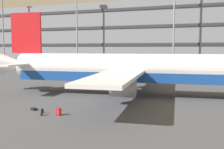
# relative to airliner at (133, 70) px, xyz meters

# --- Properties ---
(ground_plane) EXTENTS (600.00, 600.00, 0.00)m
(ground_plane) POSITION_rel_airliner_xyz_m (0.57, 0.68, -3.25)
(ground_plane) COLOR #424449
(terminal_structure) EXTENTS (170.20, 19.41, 18.41)m
(terminal_structure) POSITION_rel_airliner_xyz_m (0.57, 45.33, 5.96)
(terminal_structure) COLOR slate
(terminal_structure) RESTS_ON ground_plane
(airliner) EXTENTS (38.02, 30.82, 10.80)m
(airliner) POSITION_rel_airliner_xyz_m (0.00, 0.00, 0.00)
(airliner) COLOR silver
(airliner) RESTS_ON ground_plane
(light_mast_far_left) EXTENTS (1.80, 0.50, 24.70)m
(light_mast_far_left) POSITION_rel_airliner_xyz_m (-48.84, 30.85, 10.83)
(light_mast_far_left) COLOR gray
(light_mast_far_left) RESTS_ON ground_plane
(light_mast_left) EXTENTS (1.80, 0.50, 23.01)m
(light_mast_left) POSITION_rel_airliner_xyz_m (-24.44, 30.85, 9.97)
(light_mast_left) COLOR gray
(light_mast_left) RESTS_ON ground_plane
(light_mast_center_left) EXTENTS (1.80, 0.50, 26.53)m
(light_mast_center_left) POSITION_rel_airliner_xyz_m (0.65, 30.85, 11.77)
(light_mast_center_left) COLOR gray
(light_mast_center_left) RESTS_ON ground_plane
(suitcase_upright) EXTENTS (0.75, 0.59, 0.21)m
(suitcase_upright) POSITION_rel_airliner_xyz_m (-6.60, -11.56, -3.14)
(suitcase_upright) COLOR black
(suitcase_upright) RESTS_ON ground_plane
(suitcase_silver) EXTENTS (0.52, 0.37, 0.76)m
(suitcase_silver) POSITION_rel_airliner_xyz_m (-3.29, -12.45, -2.89)
(suitcase_silver) COLOR #B21E23
(suitcase_silver) RESTS_ON ground_plane
(backpack_small) EXTENTS (0.32, 0.37, 0.54)m
(backpack_small) POSITION_rel_airliner_xyz_m (-4.65, -13.14, -3.01)
(backpack_small) COLOR #264C26
(backpack_small) RESTS_ON ground_plane
(backpack_orange) EXTENTS (0.33, 0.39, 0.50)m
(backpack_orange) POSITION_rel_airliner_xyz_m (-5.14, -12.36, -3.03)
(backpack_orange) COLOR navy
(backpack_orange) RESTS_ON ground_plane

